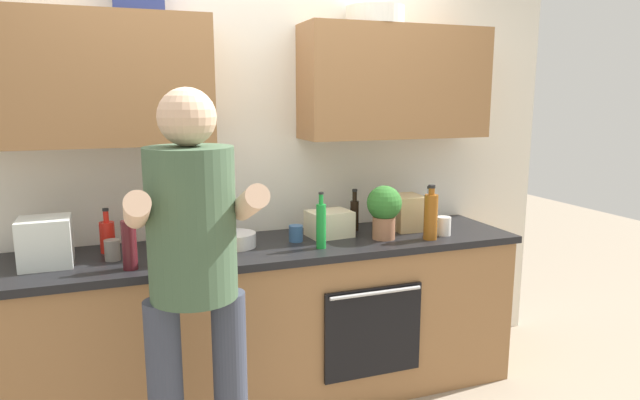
{
  "coord_description": "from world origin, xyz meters",
  "views": [
    {
      "loc": [
        -0.74,
        -2.83,
        1.69
      ],
      "look_at": [
        0.26,
        -0.1,
        1.15
      ],
      "focal_mm": 31.03,
      "sensor_mm": 36.0,
      "label": 1
    }
  ],
  "objects_px": {
    "bottle_water": "(429,208)",
    "bottle_soy": "(354,213)",
    "cup_stoneware": "(112,250)",
    "mixing_bowl": "(236,240)",
    "person_standing": "(194,271)",
    "grocery_bag_bread": "(407,212)",
    "bottle_juice": "(156,225)",
    "cup_tea": "(296,233)",
    "bottle_wine": "(129,244)",
    "grocery_bag_rice": "(329,224)",
    "bottle_hotsauce": "(107,236)",
    "cup_coffee": "(444,226)",
    "bottle_oil": "(225,231)",
    "bottle_soda": "(321,225)",
    "bottle_syrup": "(431,216)",
    "grocery_bag_produce": "(46,242)",
    "potted_herb": "(384,208)",
    "knife_block": "(183,241)"
  },
  "relations": [
    {
      "from": "bottle_wine",
      "to": "bottle_syrup",
      "type": "height_order",
      "value": "bottle_syrup"
    },
    {
      "from": "person_standing",
      "to": "cup_tea",
      "type": "relative_size",
      "value": 19.16
    },
    {
      "from": "potted_herb",
      "to": "grocery_bag_produce",
      "type": "bearing_deg",
      "value": 176.9
    },
    {
      "from": "bottle_wine",
      "to": "bottle_syrup",
      "type": "bearing_deg",
      "value": 0.05
    },
    {
      "from": "grocery_bag_rice",
      "to": "bottle_syrup",
      "type": "bearing_deg",
      "value": -27.23
    },
    {
      "from": "bottle_hotsauce",
      "to": "potted_herb",
      "type": "bearing_deg",
      "value": -9.26
    },
    {
      "from": "mixing_bowl",
      "to": "knife_block",
      "type": "relative_size",
      "value": 0.81
    },
    {
      "from": "bottle_wine",
      "to": "grocery_bag_rice",
      "type": "relative_size",
      "value": 1.25
    },
    {
      "from": "cup_stoneware",
      "to": "mixing_bowl",
      "type": "relative_size",
      "value": 0.48
    },
    {
      "from": "cup_tea",
      "to": "cup_stoneware",
      "type": "height_order",
      "value": "cup_stoneware"
    },
    {
      "from": "bottle_syrup",
      "to": "bottle_oil",
      "type": "bearing_deg",
      "value": 179.0
    },
    {
      "from": "bottle_soda",
      "to": "cup_coffee",
      "type": "relative_size",
      "value": 2.79
    },
    {
      "from": "bottle_hotsauce",
      "to": "bottle_wine",
      "type": "distance_m",
      "value": 0.36
    },
    {
      "from": "grocery_bag_rice",
      "to": "bottle_soy",
      "type": "bearing_deg",
      "value": 22.67
    },
    {
      "from": "bottle_soy",
      "to": "mixing_bowl",
      "type": "distance_m",
      "value": 0.76
    },
    {
      "from": "bottle_soda",
      "to": "cup_stoneware",
      "type": "relative_size",
      "value": 2.94
    },
    {
      "from": "grocery_bag_bread",
      "to": "grocery_bag_produce",
      "type": "bearing_deg",
      "value": -178.12
    },
    {
      "from": "knife_block",
      "to": "grocery_bag_produce",
      "type": "height_order",
      "value": "knife_block"
    },
    {
      "from": "bottle_syrup",
      "to": "grocery_bag_rice",
      "type": "distance_m",
      "value": 0.58
    },
    {
      "from": "bottle_oil",
      "to": "bottle_soy",
      "type": "height_order",
      "value": "bottle_oil"
    },
    {
      "from": "grocery_bag_produce",
      "to": "knife_block",
      "type": "bearing_deg",
      "value": -13.48
    },
    {
      "from": "bottle_juice",
      "to": "grocery_bag_bread",
      "type": "bearing_deg",
      "value": -2.8
    },
    {
      "from": "bottle_water",
      "to": "grocery_bag_bread",
      "type": "distance_m",
      "value": 0.25
    },
    {
      "from": "bottle_juice",
      "to": "cup_tea",
      "type": "xyz_separation_m",
      "value": [
        0.74,
        -0.11,
        -0.08
      ]
    },
    {
      "from": "potted_herb",
      "to": "grocery_bag_rice",
      "type": "relative_size",
      "value": 1.27
    },
    {
      "from": "knife_block",
      "to": "grocery_bag_produce",
      "type": "relative_size",
      "value": 1.13
    },
    {
      "from": "bottle_juice",
      "to": "grocery_bag_rice",
      "type": "bearing_deg",
      "value": -4.1
    },
    {
      "from": "bottle_oil",
      "to": "person_standing",
      "type": "bearing_deg",
      "value": -112.17
    },
    {
      "from": "person_standing",
      "to": "bottle_soy",
      "type": "height_order",
      "value": "person_standing"
    },
    {
      "from": "potted_herb",
      "to": "bottle_syrup",
      "type": "bearing_deg",
      "value": -22.74
    },
    {
      "from": "person_standing",
      "to": "grocery_bag_bread",
      "type": "xyz_separation_m",
      "value": [
        1.37,
        0.78,
        -0.02
      ]
    },
    {
      "from": "bottle_wine",
      "to": "grocery_bag_produce",
      "type": "relative_size",
      "value": 1.29
    },
    {
      "from": "cup_coffee",
      "to": "cup_tea",
      "type": "bearing_deg",
      "value": 169.13
    },
    {
      "from": "bottle_wine",
      "to": "bottle_juice",
      "type": "relative_size",
      "value": 0.98
    },
    {
      "from": "cup_coffee",
      "to": "bottle_water",
      "type": "bearing_deg",
      "value": 73.89
    },
    {
      "from": "person_standing",
      "to": "bottle_water",
      "type": "relative_size",
      "value": 7.38
    },
    {
      "from": "bottle_hotsauce",
      "to": "bottle_syrup",
      "type": "height_order",
      "value": "bottle_syrup"
    },
    {
      "from": "bottle_soda",
      "to": "potted_herb",
      "type": "relative_size",
      "value": 0.99
    },
    {
      "from": "bottle_oil",
      "to": "bottle_juice",
      "type": "relative_size",
      "value": 1.08
    },
    {
      "from": "bottle_wine",
      "to": "potted_herb",
      "type": "height_order",
      "value": "potted_herb"
    },
    {
      "from": "bottle_soda",
      "to": "bottle_syrup",
      "type": "bearing_deg",
      "value": -3.37
    },
    {
      "from": "grocery_bag_bread",
      "to": "person_standing",
      "type": "bearing_deg",
      "value": -150.2
    },
    {
      "from": "grocery_bag_bread",
      "to": "potted_herb",
      "type": "bearing_deg",
      "value": -145.66
    },
    {
      "from": "bottle_hotsauce",
      "to": "person_standing",
      "type": "bearing_deg",
      "value": -69.26
    },
    {
      "from": "bottle_hotsauce",
      "to": "cup_coffee",
      "type": "xyz_separation_m",
      "value": [
        1.83,
        -0.29,
        -0.03
      ]
    },
    {
      "from": "bottle_oil",
      "to": "bottle_juice",
      "type": "distance_m",
      "value": 0.44
    },
    {
      "from": "bottle_juice",
      "to": "cup_coffee",
      "type": "distance_m",
      "value": 1.61
    },
    {
      "from": "bottle_water",
      "to": "bottle_soy",
      "type": "xyz_separation_m",
      "value": [
        -0.53,
        -0.03,
        0.01
      ]
    },
    {
      "from": "bottle_juice",
      "to": "cup_coffee",
      "type": "height_order",
      "value": "bottle_juice"
    },
    {
      "from": "bottle_syrup",
      "to": "bottle_soda",
      "type": "bearing_deg",
      "value": 176.63
    }
  ]
}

